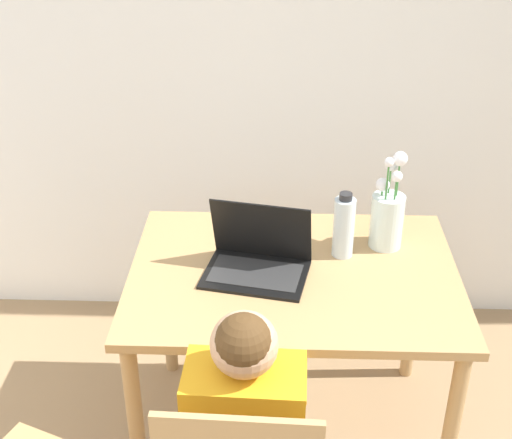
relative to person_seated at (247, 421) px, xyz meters
The scene contains 6 objects.
wall_back 1.53m from the person_seated, 90.78° to the left, with size 6.40×0.05×2.50m.
dining_table 0.59m from the person_seated, 77.56° to the left, with size 1.07×0.78×0.72m.
person_seated is the anchor object (origin of this frame).
laptop 0.60m from the person_seated, 88.99° to the left, with size 0.36×0.29×0.23m.
flower_vase 0.90m from the person_seated, 59.64° to the left, with size 0.11×0.11×0.35m.
water_bottle 0.77m from the person_seated, 67.09° to the left, with size 0.07×0.07×0.23m.
Camera 1 is at (0.09, -0.52, 2.00)m, focal length 50.00 mm.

